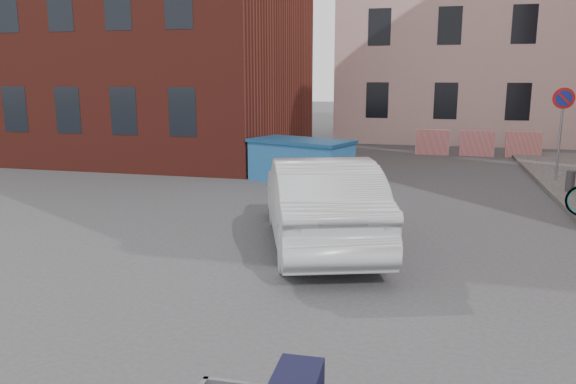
# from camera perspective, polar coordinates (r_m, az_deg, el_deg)

# --- Properties ---
(ground) EXTENTS (120.00, 120.00, 0.00)m
(ground) POSITION_cam_1_polar(r_m,az_deg,el_deg) (8.87, -2.17, -8.72)
(ground) COLOR #38383A
(ground) RESTS_ON ground
(far_building) EXTENTS (6.00, 6.00, 8.00)m
(far_building) POSITION_cam_1_polar(r_m,az_deg,el_deg) (37.40, -23.16, 12.21)
(far_building) COLOR maroon
(far_building) RESTS_ON ground
(no_parking_sign) EXTENTS (0.60, 0.09, 2.65)m
(no_parking_sign) POSITION_cam_1_polar(r_m,az_deg,el_deg) (17.87, 26.08, 7.08)
(no_parking_sign) COLOR gray
(no_parking_sign) RESTS_ON sidewalk
(barriers) EXTENTS (4.70, 0.18, 1.00)m
(barriers) POSITION_cam_1_polar(r_m,az_deg,el_deg) (23.19, 18.65, 4.70)
(barriers) COLOR red
(barriers) RESTS_ON ground
(dumpster) EXTENTS (3.33, 2.48, 1.25)m
(dumpster) POSITION_cam_1_polar(r_m,az_deg,el_deg) (16.71, 1.32, 3.24)
(dumpster) COLOR #215E9F
(dumpster) RESTS_ON ground
(silver_car) EXTENTS (3.27, 5.31, 1.65)m
(silver_car) POSITION_cam_1_polar(r_m,az_deg,el_deg) (10.40, 3.26, -0.90)
(silver_car) COLOR #B5B9BD
(silver_car) RESTS_ON ground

